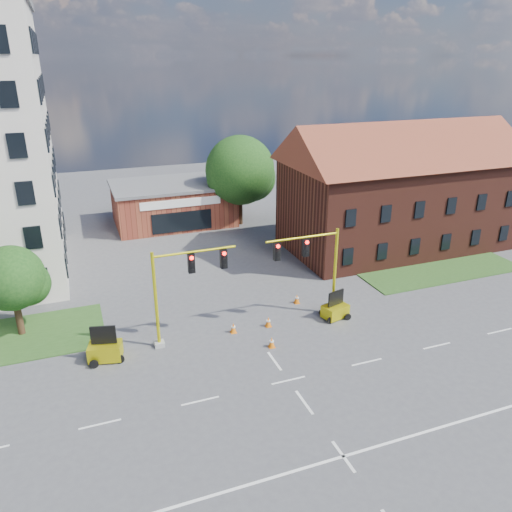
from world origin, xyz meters
The scene contains 16 objects.
ground centered at (0.00, 0.00, 0.00)m, with size 120.00×120.00×0.00m, color #4A4A4C.
grass_verge_ne centered at (18.00, 9.00, 0.04)m, with size 14.00×4.00×0.08m, color #294D1C.
lane_markings centered at (0.00, -3.00, 0.01)m, with size 60.00×36.00×0.01m, color white, non-canonical shape.
brick_shop centered at (0.00, 29.98, 2.16)m, with size 12.40×8.40×4.30m.
townhouse_row centered at (18.00, 16.00, 5.93)m, with size 21.00×11.00×11.50m.
tree_large centered at (6.86, 27.08, 5.49)m, with size 7.43×7.07×9.27m.
tree_nw_front centered at (-13.79, 10.58, 3.78)m, with size 4.25×4.05×5.98m.
signal_mast_west centered at (-4.36, 6.00, 3.92)m, with size 5.30×0.60×6.20m.
signal_mast_east centered at (4.36, 6.00, 3.92)m, with size 5.30×0.60×6.20m.
trailer_west centered at (-9.20, 5.64, 0.67)m, with size 2.11×1.66×2.13m.
trailer_east centered at (5.85, 5.38, 0.60)m, with size 1.92×1.53×1.92m.
cone_a centered at (-1.24, 5.93, 0.34)m, with size 0.40×0.40×0.70m.
cone_b centered at (1.16, 5.87, 0.34)m, with size 0.40×0.40×0.70m.
cone_c centered at (0.41, 3.45, 0.34)m, with size 0.40×0.40×0.70m.
cone_d centered at (4.34, 8.25, 0.34)m, with size 0.40×0.40×0.70m.
pickup_white centered at (13.75, 13.88, 0.70)m, with size 2.31×5.01×1.39m, color silver.
Camera 1 is at (-9.73, -20.80, 16.60)m, focal length 35.00 mm.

